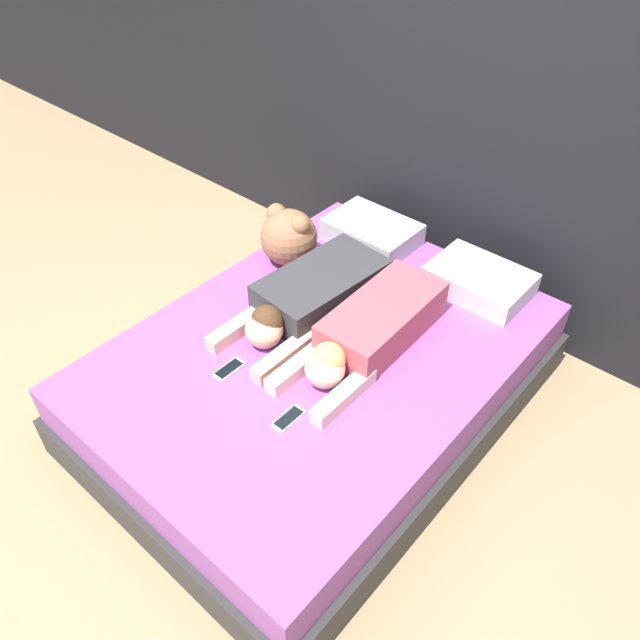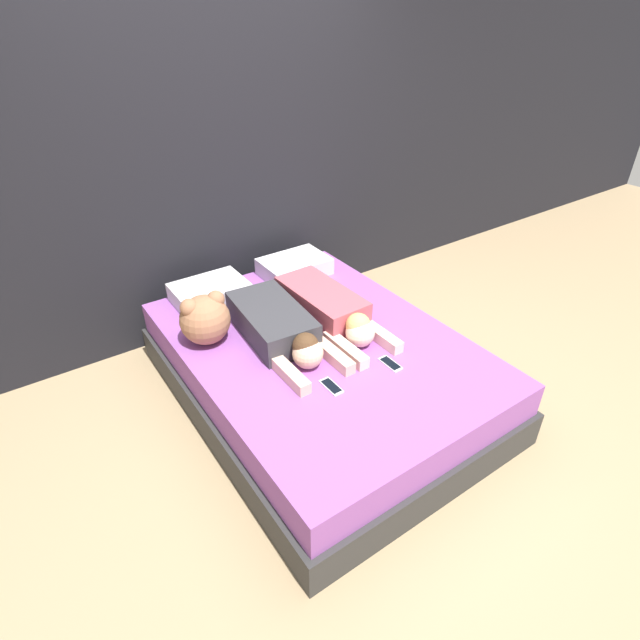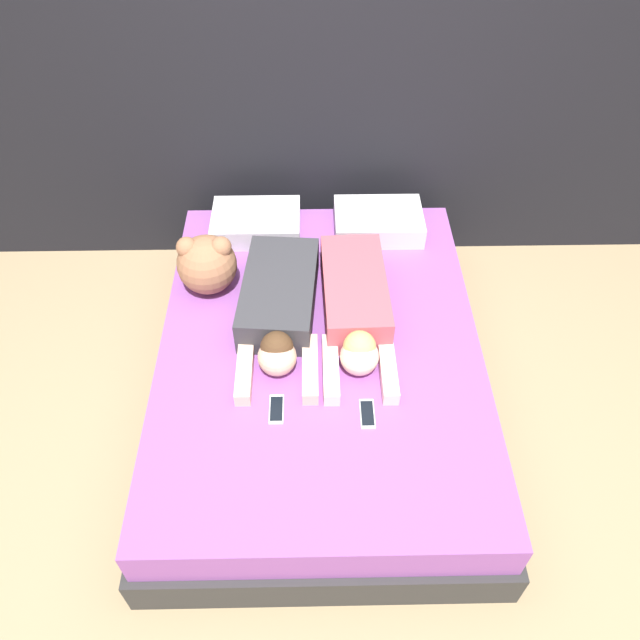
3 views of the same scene
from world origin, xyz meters
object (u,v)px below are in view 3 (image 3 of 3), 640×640
object	(u,v)px
bed	(320,370)
person_right	(356,307)
plush_toy	(207,263)
cell_phone_right	(367,414)
pillow_head_right	(378,222)
person_left	(279,307)
pillow_head_left	(256,223)
cell_phone_left	(276,409)

from	to	relation	value
bed	person_right	bearing A→B (deg)	38.16
person_right	plush_toy	xyz separation A→B (m)	(-0.73, 0.25, 0.07)
cell_phone_right	plush_toy	xyz separation A→B (m)	(-0.75, 0.80, 0.15)
person_right	pillow_head_right	bearing A→B (deg)	76.42
person_left	plush_toy	size ratio (longest dim) A/B	2.99
pillow_head_right	cell_phone_right	xyz separation A→B (m)	(-0.14, -1.24, -0.06)
pillow_head_left	person_right	size ratio (longest dim) A/B	0.52
person_left	pillow_head_left	bearing A→B (deg)	102.05
person_left	person_right	size ratio (longest dim) A/B	1.00
bed	person_left	world-z (taller)	person_left
pillow_head_left	pillow_head_right	size ratio (longest dim) A/B	1.00
pillow_head_right	plush_toy	bearing A→B (deg)	-153.83
pillow_head_left	cell_phone_right	size ratio (longest dim) A/B	3.27
bed	cell_phone_left	size ratio (longest dim) A/B	14.31
bed	cell_phone_left	xyz separation A→B (m)	(-0.19, -0.39, 0.22)
person_right	cell_phone_left	size ratio (longest dim) A/B	6.32
pillow_head_left	person_left	world-z (taller)	person_left
person_right	cell_phone_right	world-z (taller)	person_right
cell_phone_left	person_right	bearing A→B (deg)	54.92
pillow_head_left	person_left	distance (m)	0.70
pillow_head_right	person_right	xyz separation A→B (m)	(-0.17, -0.69, 0.03)
pillow_head_left	person_right	world-z (taller)	person_right
pillow_head_left	plush_toy	distance (m)	0.50
plush_toy	cell_phone_left	bearing A→B (deg)	-65.00
pillow_head_right	person_right	bearing A→B (deg)	-103.58
pillow_head_right	plush_toy	size ratio (longest dim) A/B	1.54
person_left	cell_phone_left	bearing A→B (deg)	-90.04
pillow_head_left	plush_toy	bearing A→B (deg)	-116.12
person_right	cell_phone_right	size ratio (longest dim) A/B	6.32
bed	plush_toy	size ratio (longest dim) A/B	6.74
person_left	cell_phone_left	size ratio (longest dim) A/B	6.34
person_right	plush_toy	distance (m)	0.77
pillow_head_right	person_right	world-z (taller)	person_right
bed	cell_phone_right	xyz separation A→B (m)	(0.19, -0.42, 0.22)
cell_phone_left	cell_phone_right	bearing A→B (deg)	-4.44
bed	pillow_head_right	distance (m)	0.94
pillow_head_right	person_right	size ratio (longest dim) A/B	0.52
cell_phone_left	pillow_head_left	bearing A→B (deg)	96.84
bed	pillow_head_right	world-z (taller)	pillow_head_right
pillow_head_left	cell_phone_left	distance (m)	1.22
pillow_head_right	person_left	xyz separation A→B (m)	(-0.53, -0.68, 0.03)
bed	plush_toy	bearing A→B (deg)	145.07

